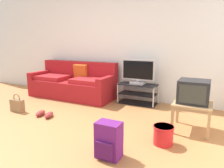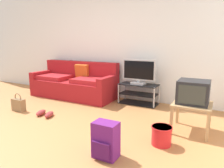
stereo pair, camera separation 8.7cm
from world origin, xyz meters
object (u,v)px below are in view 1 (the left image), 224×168
at_px(backpack, 109,140).
at_px(handbag, 17,105).
at_px(couch, 73,84).
at_px(sneakers_pair, 45,114).
at_px(cleaning_bucket, 163,134).
at_px(tv_stand, 138,94).
at_px(flat_tv, 138,72).
at_px(side_table, 192,107).
at_px(crt_tv, 194,91).

bearing_deg(backpack, handbag, 145.41).
height_order(couch, sneakers_pair, couch).
bearing_deg(cleaning_bucket, handbag, 179.18).
xyz_separation_m(tv_stand, flat_tv, (-0.00, -0.02, 0.49)).
relative_size(side_table, crt_tv, 1.24).
distance_m(backpack, handbag, 2.45).
xyz_separation_m(flat_tv, sneakers_pair, (-1.24, -1.53, -0.66)).
height_order(couch, cleaning_bucket, couch).
distance_m(side_table, crt_tv, 0.24).
bearing_deg(tv_stand, side_table, -39.13).
relative_size(crt_tv, handbag, 1.22).
bearing_deg(handbag, couch, 78.58).
relative_size(tv_stand, flat_tv, 1.15).
bearing_deg(sneakers_pair, backpack, -22.01).
bearing_deg(side_table, backpack, -122.26).
xyz_separation_m(handbag, sneakers_pair, (0.68, 0.03, -0.09)).
bearing_deg(couch, backpack, -44.88).
height_order(couch, backpack, couch).
height_order(couch, side_table, couch).
distance_m(side_table, cleaning_bucket, 0.73).
bearing_deg(handbag, backpack, -15.33).
height_order(backpack, sneakers_pair, backpack).
distance_m(crt_tv, sneakers_pair, 2.59).
height_order(handbag, cleaning_bucket, handbag).
bearing_deg(cleaning_bucket, backpack, -129.50).
bearing_deg(tv_stand, couch, -174.16).
distance_m(tv_stand, backpack, 2.27).
bearing_deg(flat_tv, sneakers_pair, -129.07).
bearing_deg(crt_tv, tv_stand, 141.33).
bearing_deg(cleaning_bucket, sneakers_pair, 178.06).
xyz_separation_m(side_table, cleaning_bucket, (-0.28, -0.63, -0.24)).
height_order(flat_tv, handbag, flat_tv).
relative_size(side_table, handbag, 1.51).
relative_size(flat_tv, sneakers_pair, 1.81).
bearing_deg(sneakers_pair, couch, 105.81).
height_order(tv_stand, handbag, tv_stand).
bearing_deg(crt_tv, flat_tv, 141.97).
relative_size(flat_tv, backpack, 1.69).
bearing_deg(handbag, side_table, 10.66).
xyz_separation_m(couch, flat_tv, (1.63, 0.14, 0.38)).
height_order(backpack, cleaning_bucket, backpack).
distance_m(couch, tv_stand, 1.64).
bearing_deg(backpack, side_table, 38.48).
xyz_separation_m(couch, cleaning_bucket, (2.57, -1.46, -0.19)).
distance_m(tv_stand, crt_tv, 1.61).
relative_size(tv_stand, cleaning_bucket, 3.08).
bearing_deg(side_table, tv_stand, 140.87).
xyz_separation_m(backpack, handbag, (-2.36, 0.65, -0.08)).
bearing_deg(backpack, sneakers_pair, 138.74).
bearing_deg(tv_stand, backpack, -78.86).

